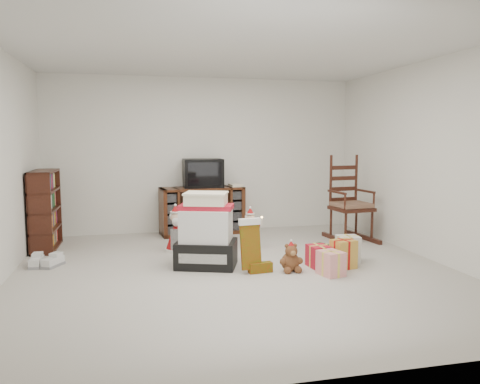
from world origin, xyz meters
name	(u,v)px	position (x,y,z in m)	size (l,w,h in m)	color
room	(236,163)	(0.00, 0.00, 1.25)	(5.01, 5.01, 2.51)	#BDB7AD
tv_stand	(202,210)	(-0.06, 2.24, 0.38)	(1.36, 0.61, 0.75)	#4A2315
bookshelf	(45,211)	(-2.32, 1.69, 0.52)	(0.30, 0.89, 1.09)	#3E1A11
rocking_chair	(349,210)	(2.04, 1.31, 0.45)	(0.63, 0.93, 1.33)	#3E1A11
gift_pile	(206,235)	(-0.30, 0.29, 0.38)	(0.82, 0.70, 0.87)	black
red_suitcase	(210,240)	(-0.22, 0.50, 0.27)	(0.46, 0.36, 0.62)	maroon
stocking	(250,245)	(0.15, -0.08, 0.32)	(0.29, 0.13, 0.63)	#0C6E0C
teddy_bear	(291,259)	(0.61, -0.13, 0.14)	(0.21, 0.19, 0.32)	brown
santa_figurine	(250,233)	(0.44, 1.07, 0.22)	(0.28, 0.27, 0.57)	#A41114
mrs_claus_figurine	(176,233)	(-0.59, 1.14, 0.24)	(0.31, 0.29, 0.63)	#A41114
sneaker_pair	(45,262)	(-2.18, 0.72, 0.05)	(0.40, 0.33, 0.11)	silver
gift_cluster	(331,256)	(1.15, -0.04, 0.13)	(0.75, 0.85, 0.26)	#B41426
crt_television	(203,173)	(-0.04, 2.24, 0.98)	(0.62, 0.46, 0.45)	black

